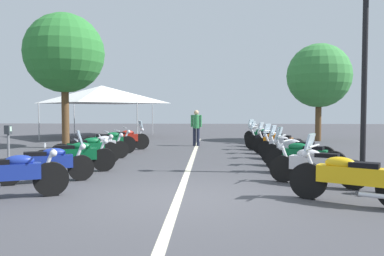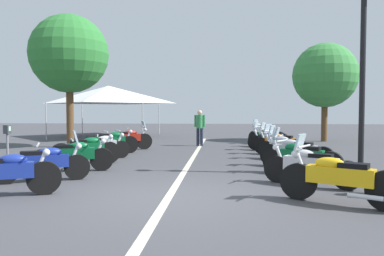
{
  "view_description": "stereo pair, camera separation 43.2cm",
  "coord_description": "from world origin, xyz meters",
  "px_view_note": "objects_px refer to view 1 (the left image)",
  "views": [
    {
      "loc": [
        -7.13,
        -0.59,
        1.66
      ],
      "look_at": [
        5.62,
        0.0,
        1.06
      ],
      "focal_mm": 35.37,
      "sensor_mm": 36.0,
      "label": 1
    },
    {
      "loc": [
        -7.13,
        -1.02,
        1.66
      ],
      "look_at": [
        5.62,
        0.0,
        1.06
      ],
      "focal_mm": 35.37,
      "sensor_mm": 36.0,
      "label": 2
    }
  ],
  "objects_px": {
    "traffic_cone_1": "(59,153)",
    "roadside_tree_1": "(319,76)",
    "motorcycle_right_row_8": "(262,135)",
    "motorcycle_right_row_6": "(268,139)",
    "motorcycle_left_row_2": "(75,156)",
    "roadside_tree_0": "(64,54)",
    "motorcycle_right_row_3": "(296,151)",
    "parking_meter": "(8,141)",
    "street_lamp_twin_globe": "(365,43)",
    "motorcycle_right_row_4": "(285,146)",
    "bystander_0": "(196,125)",
    "motorcycle_right_row_5": "(277,142)",
    "motorcycle_left_row_1": "(47,163)",
    "motorcycle_left_row_6": "(124,139)",
    "motorcycle_right_row_7": "(264,137)",
    "event_tent": "(102,94)",
    "motorcycle_left_row_0": "(10,174)",
    "motorcycle_left_row_5": "(109,142)",
    "motorcycle_left_row_3": "(87,149)",
    "motorcycle_right_row_1": "(316,165)",
    "motorcycle_right_row_0": "(349,177)",
    "motorcycle_right_row_2": "(304,156)"
  },
  "relations": [
    {
      "from": "motorcycle_right_row_6",
      "to": "street_lamp_twin_globe",
      "type": "height_order",
      "value": "street_lamp_twin_globe"
    },
    {
      "from": "motorcycle_right_row_3",
      "to": "parking_meter",
      "type": "xyz_separation_m",
      "value": [
        -1.99,
        7.52,
        0.43
      ]
    },
    {
      "from": "motorcycle_left_row_2",
      "to": "motorcycle_right_row_8",
      "type": "distance_m",
      "value": 10.65
    },
    {
      "from": "motorcycle_left_row_2",
      "to": "motorcycle_right_row_3",
      "type": "distance_m",
      "value": 6.25
    },
    {
      "from": "motorcycle_right_row_4",
      "to": "bystander_0",
      "type": "xyz_separation_m",
      "value": [
        4.92,
        3.14,
        0.52
      ]
    },
    {
      "from": "motorcycle_left_row_3",
      "to": "motorcycle_right_row_3",
      "type": "bearing_deg",
      "value": -28.7
    },
    {
      "from": "motorcycle_right_row_5",
      "to": "motorcycle_left_row_1",
      "type": "bearing_deg",
      "value": 70.68
    },
    {
      "from": "motorcycle_left_row_1",
      "to": "parking_meter",
      "type": "xyz_separation_m",
      "value": [
        0.68,
        1.27,
        0.44
      ]
    },
    {
      "from": "motorcycle_left_row_5",
      "to": "bystander_0",
      "type": "height_order",
      "value": "bystander_0"
    },
    {
      "from": "motorcycle_left_row_2",
      "to": "traffic_cone_1",
      "type": "relative_size",
      "value": 3.42
    },
    {
      "from": "parking_meter",
      "to": "event_tent",
      "type": "relative_size",
      "value": 0.21
    },
    {
      "from": "motorcycle_left_row_2",
      "to": "motorcycle_right_row_4",
      "type": "distance_m",
      "value": 6.73
    },
    {
      "from": "motorcycle_left_row_0",
      "to": "motorcycle_left_row_1",
      "type": "bearing_deg",
      "value": 65.52
    },
    {
      "from": "motorcycle_right_row_2",
      "to": "parking_meter",
      "type": "relative_size",
      "value": 1.47
    },
    {
      "from": "motorcycle_right_row_2",
      "to": "motorcycle_right_row_8",
      "type": "relative_size",
      "value": 1.12
    },
    {
      "from": "motorcycle_left_row_5",
      "to": "roadside_tree_1",
      "type": "xyz_separation_m",
      "value": [
        6.56,
        -9.71,
        3.05
      ]
    },
    {
      "from": "motorcycle_left_row_2",
      "to": "roadside_tree_0",
      "type": "bearing_deg",
      "value": 94.43
    },
    {
      "from": "roadside_tree_1",
      "to": "motorcycle_left_row_6",
      "type": "bearing_deg",
      "value": 118.83
    },
    {
      "from": "roadside_tree_0",
      "to": "motorcycle_left_row_0",
      "type": "bearing_deg",
      "value": -164.53
    },
    {
      "from": "motorcycle_right_row_8",
      "to": "event_tent",
      "type": "height_order",
      "value": "event_tent"
    },
    {
      "from": "motorcycle_left_row_0",
      "to": "motorcycle_right_row_5",
      "type": "xyz_separation_m",
      "value": [
        7.39,
        -6.26,
        -0.0
      ]
    },
    {
      "from": "motorcycle_left_row_0",
      "to": "motorcycle_right_row_8",
      "type": "distance_m",
      "value": 13.3
    },
    {
      "from": "motorcycle_right_row_1",
      "to": "motorcycle_right_row_0",
      "type": "bearing_deg",
      "value": 124.25
    },
    {
      "from": "motorcycle_left_row_1",
      "to": "bystander_0",
      "type": "xyz_separation_m",
      "value": [
        9.16,
        -3.1,
        0.52
      ]
    },
    {
      "from": "roadside_tree_1",
      "to": "motorcycle_right_row_3",
      "type": "bearing_deg",
      "value": 160.8
    },
    {
      "from": "motorcycle_left_row_6",
      "to": "motorcycle_right_row_7",
      "type": "relative_size",
      "value": 1.18
    },
    {
      "from": "traffic_cone_1",
      "to": "roadside_tree_1",
      "type": "relative_size",
      "value": 0.12
    },
    {
      "from": "motorcycle_right_row_2",
      "to": "motorcycle_right_row_3",
      "type": "height_order",
      "value": "motorcycle_right_row_3"
    },
    {
      "from": "motorcycle_right_row_7",
      "to": "motorcycle_right_row_5",
      "type": "bearing_deg",
      "value": 129.06
    },
    {
      "from": "motorcycle_left_row_3",
      "to": "traffic_cone_1",
      "type": "relative_size",
      "value": 3.17
    },
    {
      "from": "motorcycle_left_row_5",
      "to": "motorcycle_right_row_3",
      "type": "relative_size",
      "value": 1.0
    },
    {
      "from": "motorcycle_left_row_5",
      "to": "motorcycle_left_row_6",
      "type": "distance_m",
      "value": 1.4
    },
    {
      "from": "motorcycle_right_row_4",
      "to": "street_lamp_twin_globe",
      "type": "xyz_separation_m",
      "value": [
        -2.71,
        -1.45,
        2.93
      ]
    },
    {
      "from": "motorcycle_left_row_2",
      "to": "motorcycle_left_row_6",
      "type": "distance_m",
      "value": 5.68
    },
    {
      "from": "motorcycle_right_row_0",
      "to": "roadside_tree_0",
      "type": "distance_m",
      "value": 13.66
    },
    {
      "from": "parking_meter",
      "to": "motorcycle_right_row_2",
      "type": "bearing_deg",
      "value": 2.19
    },
    {
      "from": "motorcycle_left_row_3",
      "to": "motorcycle_right_row_1",
      "type": "relative_size",
      "value": 1.02
    },
    {
      "from": "motorcycle_left_row_1",
      "to": "motorcycle_right_row_6",
      "type": "xyz_separation_m",
      "value": [
        7.25,
        -6.13,
        0.01
      ]
    },
    {
      "from": "motorcycle_left_row_3",
      "to": "motorcycle_right_row_2",
      "type": "distance_m",
      "value": 6.36
    },
    {
      "from": "event_tent",
      "to": "motorcycle_left_row_0",
      "type": "bearing_deg",
      "value": -169.74
    },
    {
      "from": "motorcycle_right_row_6",
      "to": "motorcycle_left_row_0",
      "type": "bearing_deg",
      "value": 81.19
    },
    {
      "from": "motorcycle_right_row_3",
      "to": "traffic_cone_1",
      "type": "distance_m",
      "value": 7.36
    },
    {
      "from": "motorcycle_right_row_8",
      "to": "motorcycle_right_row_6",
      "type": "bearing_deg",
      "value": 123.15
    },
    {
      "from": "motorcycle_right_row_5",
      "to": "parking_meter",
      "type": "xyz_separation_m",
      "value": [
        -5.12,
        7.53,
        0.43
      ]
    },
    {
      "from": "parking_meter",
      "to": "motorcycle_left_row_2",
      "type": "bearing_deg",
      "value": 25.14
    },
    {
      "from": "motorcycle_right_row_6",
      "to": "roadside_tree_1",
      "type": "relative_size",
      "value": 0.36
    },
    {
      "from": "motorcycle_right_row_4",
      "to": "bystander_0",
      "type": "bearing_deg",
      "value": -18.83
    },
    {
      "from": "street_lamp_twin_globe",
      "to": "roadside_tree_0",
      "type": "relative_size",
      "value": 0.84
    },
    {
      "from": "motorcycle_right_row_3",
      "to": "motorcycle_left_row_3",
      "type": "bearing_deg",
      "value": 25.52
    },
    {
      "from": "motorcycle_left_row_2",
      "to": "motorcycle_left_row_6",
      "type": "bearing_deg",
      "value": 70.97
    }
  ]
}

